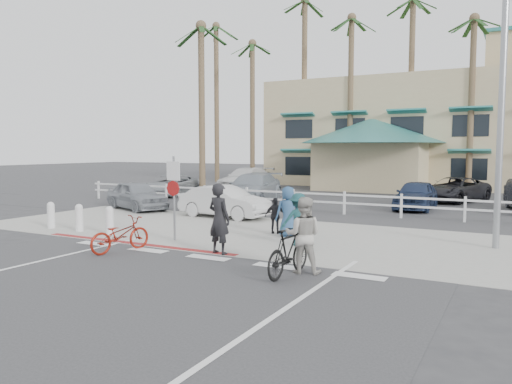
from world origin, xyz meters
The scene contains 34 objects.
ground centered at (0.00, 0.00, 0.00)m, with size 140.00×140.00×0.00m, color #333335.
bike_path centered at (0.00, -2.00, 0.00)m, with size 12.00×16.00×0.01m, color #333335.
sidewalk_plaza centered at (0.00, 4.50, 0.01)m, with size 22.00×7.00×0.01m, color gray.
cross_street centered at (0.00, 8.50, 0.00)m, with size 40.00×5.00×0.01m, color #333335.
parking_lot centered at (0.00, 18.00, 0.00)m, with size 50.00×16.00×0.01m, color #333335.
curb_red centered at (-3.00, 1.20, 0.01)m, with size 7.00×0.25×0.02m, color maroon.
rail_fence centered at (0.50, 10.50, 0.50)m, with size 29.40×0.16×1.00m, color silver, non-canonical shape.
building centered at (2.00, 31.00, 5.65)m, with size 28.00×16.00×11.30m, color #CBB78B, non-canonical shape.
sign_post centered at (-2.30, 2.20, 1.45)m, with size 0.50×0.10×2.90m, color gray, non-canonical shape.
bollard_0 centered at (-4.80, 2.00, 0.47)m, with size 0.26×0.26×0.95m, color silver, non-canonical shape.
bollard_1 centered at (-6.20, 2.00, 0.47)m, with size 0.26×0.26×0.95m, color silver, non-canonical shape.
bollard_2 centered at (-7.60, 2.00, 0.47)m, with size 0.26×0.26×0.95m, color silver, non-canonical shape.
streetlight_0 centered at (6.50, 5.50, 4.50)m, with size 0.60×2.00×9.00m, color gray, non-canonical shape.
palm_0 centered at (-16.00, 26.00, 7.50)m, with size 4.00×4.00×15.00m, color #153313, non-canonical shape.
palm_1 centered at (-12.00, 25.00, 6.50)m, with size 4.00×4.00×13.00m, color #153313, non-canonical shape.
palm_2 centered at (-8.00, 26.00, 8.00)m, with size 4.00×4.00×16.00m, color #153313, non-canonical shape.
palm_3 centered at (-4.00, 25.00, 7.00)m, with size 4.00×4.00×14.00m, color #153313, non-canonical shape.
palm_4 centered at (0.00, 26.00, 7.50)m, with size 4.00×4.00×15.00m, color #153313, non-canonical shape.
palm_5 centered at (4.00, 25.00, 6.50)m, with size 4.00×4.00×13.00m, color #153313, non-canonical shape.
palm_10 centered at (-10.00, 15.00, 6.00)m, with size 4.00×4.00×12.00m, color #153313, non-canonical shape.
bike_red centered at (-2.57, 0.12, 0.48)m, with size 0.64×1.82×0.96m, color maroon.
rider_red centered at (-0.01, 1.16, 0.96)m, with size 0.70×0.46×1.92m, color black.
bike_black centered at (2.59, -0.08, 0.54)m, with size 0.51×1.80×1.08m, color black.
rider_black centered at (2.76, 0.34, 0.87)m, with size 0.85×0.66×1.75m, color #ADA9A1.
pedestrian_a centered at (1.40, 3.22, 0.77)m, with size 1.00×0.57×1.55m, color #184144.
pedestrian_child centered at (-0.07, 4.74, 0.60)m, with size 0.71×0.29×1.21m, color #252528.
pedestrian_b centered at (0.51, 4.45, 0.81)m, with size 0.80×0.52×1.63m, color navy.
car_white_sedan centered at (-3.66, 7.32, 0.65)m, with size 1.38×3.96×1.30m, color silver.
car_red_compact centered at (-8.67, 7.67, 0.66)m, with size 1.57×3.90×1.33m, color gray.
lot_car_0 centered at (-11.50, 13.87, 0.63)m, with size 2.10×4.55×1.26m, color gray.
lot_car_1 centered at (-5.26, 12.63, 0.76)m, with size 2.14×5.27×1.53m, color gray.
lot_car_2 centered at (2.75, 13.87, 0.67)m, with size 1.59×3.96×1.35m, color #202E4D.
lot_car_4 centered at (-9.45, 19.37, 0.76)m, with size 2.12×5.23×1.52m, color silver.
lot_car_5 centered at (3.89, 18.39, 0.65)m, with size 2.16×4.68×1.30m, color black.
Camera 1 is at (7.10, -10.01, 2.83)m, focal length 35.00 mm.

